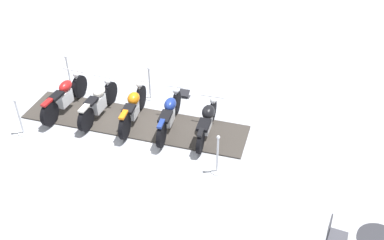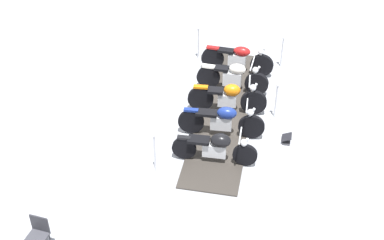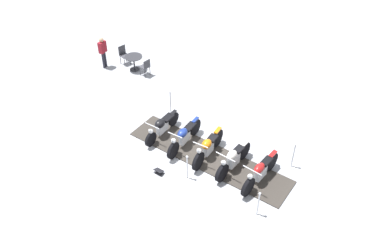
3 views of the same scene
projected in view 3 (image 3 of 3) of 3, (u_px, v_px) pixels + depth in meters
ground_plane at (208, 157)px, 15.22m from camera, size 80.00×80.00×0.00m
display_platform at (208, 157)px, 15.20m from camera, size 4.53×6.35×0.04m
motorcycle_black at (162, 126)px, 15.84m from camera, size 1.83×1.20×0.89m
motorcycle_navy at (184, 136)px, 15.35m from camera, size 1.93×1.34×1.00m
motorcycle_copper at (208, 147)px, 14.87m from camera, size 1.86×1.34×1.05m
motorcycle_cream at (233, 159)px, 14.40m from camera, size 1.94×1.16×1.01m
motorcycle_maroon at (260, 172)px, 13.91m from camera, size 2.07×1.15×1.03m
stanchion_right_rear at (258, 207)px, 12.90m from camera, size 0.30×0.30×1.08m
stanchion_left_rear at (293, 159)px, 14.57m from camera, size 0.30×0.30×1.14m
stanchion_right_mid at (187, 171)px, 14.13m from camera, size 0.30×0.30×1.10m
stanchion_left_front at (171, 106)px, 17.05m from camera, size 0.30×0.30×1.14m
info_placard at (159, 172)px, 14.52m from camera, size 0.38×0.41×0.20m
cafe_table at (134, 60)px, 19.68m from camera, size 0.86×0.86×0.74m
cafe_chair_near_table at (145, 66)px, 19.29m from camera, size 0.53×0.53×0.88m
cafe_chair_across_table at (124, 54)px, 20.15m from camera, size 0.51×0.51×0.95m
bystander_person at (103, 50)px, 19.59m from camera, size 0.45×0.41×1.63m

